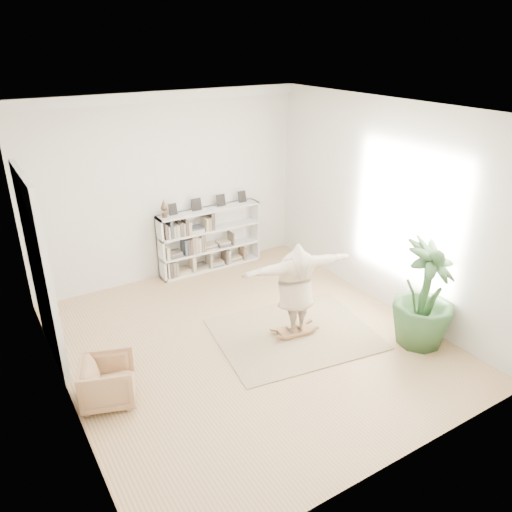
% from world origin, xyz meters
% --- Properties ---
extents(floor, '(6.00, 6.00, 0.00)m').
position_xyz_m(floor, '(0.00, 0.00, 0.00)').
color(floor, '#A47B55').
rests_on(floor, ground).
extents(room_shell, '(6.00, 6.00, 6.00)m').
position_xyz_m(room_shell, '(0.00, 2.94, 3.51)').
color(room_shell, silver).
rests_on(room_shell, floor).
extents(doors, '(0.09, 1.78, 2.92)m').
position_xyz_m(doors, '(-2.70, 1.30, 1.40)').
color(doors, white).
rests_on(doors, floor).
extents(bookshelf, '(2.20, 0.35, 1.64)m').
position_xyz_m(bookshelf, '(0.74, 2.82, 0.64)').
color(bookshelf, silver).
rests_on(bookshelf, floor).
extents(armchair, '(0.88, 0.87, 0.63)m').
position_xyz_m(armchair, '(-2.30, -0.24, 0.32)').
color(armchair, tan).
rests_on(armchair, floor).
extents(rug, '(2.77, 2.34, 0.02)m').
position_xyz_m(rug, '(0.75, -0.21, 0.01)').
color(rug, tan).
rests_on(rug, floor).
extents(rocker_board, '(0.56, 0.39, 0.11)m').
position_xyz_m(rocker_board, '(0.75, -0.21, 0.07)').
color(rocker_board, brown).
rests_on(rocker_board, rug).
extents(person, '(1.93, 0.78, 1.53)m').
position_xyz_m(person, '(0.75, -0.21, 0.90)').
color(person, beige).
rests_on(person, rocker_board).
extents(houseplant, '(1.23, 1.23, 1.71)m').
position_xyz_m(houseplant, '(2.30, -1.43, 0.86)').
color(houseplant, '#2F542A').
rests_on(houseplant, floor).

